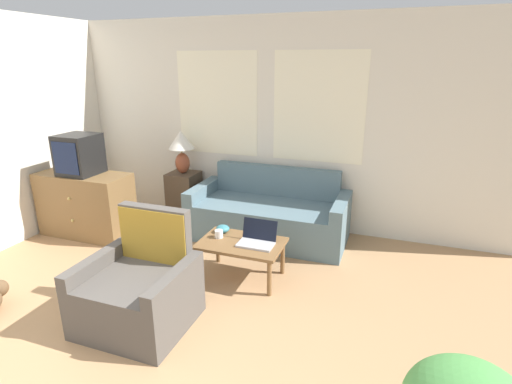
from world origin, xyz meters
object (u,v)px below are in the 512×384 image
Objects in this scene: coffee_table at (241,247)px; laptop at (257,239)px; couch at (269,216)px; television at (79,154)px; armchair at (141,291)px; cup_navy at (219,234)px; table_lamp at (182,146)px; snack_bowl at (223,229)px.

laptop is (0.16, 0.02, 0.10)m from coffee_table.
couch is 1.06m from laptop.
television is at bearing -161.64° from couch.
armchair is 1.12× the size of coffee_table.
coffee_table is 0.27m from cup_navy.
television is at bearing -135.81° from table_lamp.
table_lamp is 0.69× the size of coffee_table.
cup_navy reaches higher than coffee_table.
armchair is at bearing -119.25° from coffee_table.
armchair is 1.07m from coffee_table.
television reaches higher than armchair.
armchair reaches higher than snack_bowl.
snack_bowl is (-0.43, 0.13, -0.01)m from laptop.
snack_bowl is at bearing 97.78° from cup_navy.
coffee_table is at bearing 60.75° from armchair.
table_lamp reaches higher than laptop.
armchair is 1.18m from laptop.
laptop is 2.46× the size of snack_bowl.
snack_bowl is at bearing 150.01° from coffee_table.
coffee_table is 5.86× the size of snack_bowl.
armchair is at bearing -69.48° from table_lamp.
coffee_table is 0.32m from snack_bowl.
coffee_table is (0.05, -1.05, 0.07)m from couch.
laptop is 0.45m from snack_bowl.
cup_navy is (-0.20, -1.03, 0.16)m from couch.
coffee_table is at bearing -29.99° from snack_bowl.
armchair is 1.94× the size of television.
table_lamp is at bearing 135.10° from snack_bowl.
television is 1.38× the size of laptop.
snack_bowl is (-0.27, 0.16, 0.09)m from coffee_table.
laptop is (2.36, -0.31, -0.59)m from television.
laptop reaches higher than snack_bowl.
table_lamp is at bearing 173.38° from couch.
television is at bearing 172.39° from laptop.
table_lamp is at bearing 110.52° from armchair.
laptop is at bearing -78.56° from couch.
couch is 5.45× the size of laptop.
table_lamp is (-1.26, 0.15, 0.75)m from couch.
laptop is at bearing -38.58° from table_lamp.
cup_navy is (-0.41, 0.00, -0.01)m from laptop.
table_lamp reaches higher than cup_navy.
television is 3.38× the size of snack_bowl.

